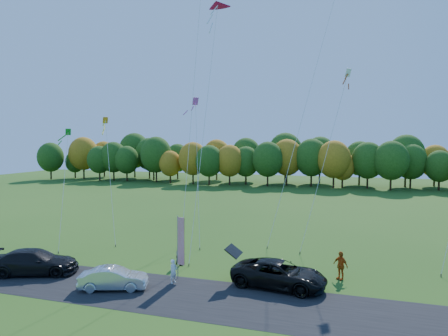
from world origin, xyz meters
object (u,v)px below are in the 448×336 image
(silver_sedan, at_px, (113,278))
(person_east, at_px, (340,265))
(black_suv, at_px, (279,274))
(feather_flag, at_px, (180,240))

(silver_sedan, xyz_separation_m, person_east, (13.51, 6.05, 0.26))
(person_east, bearing_deg, silver_sedan, -119.57)
(black_suv, height_order, silver_sedan, black_suv)
(silver_sedan, bearing_deg, feather_flag, -67.08)
(person_east, bearing_deg, black_suv, -108.89)
(black_suv, relative_size, feather_flag, 1.40)
(silver_sedan, relative_size, feather_flag, 0.98)
(black_suv, bearing_deg, person_east, -48.10)
(silver_sedan, bearing_deg, black_suv, -90.05)
(person_east, height_order, feather_flag, feather_flag)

